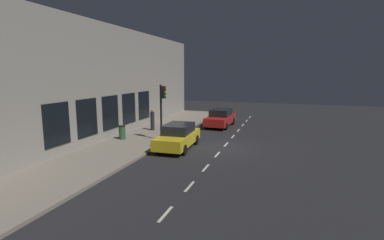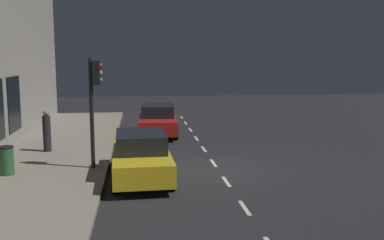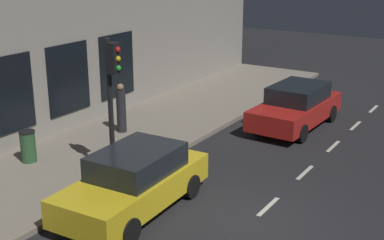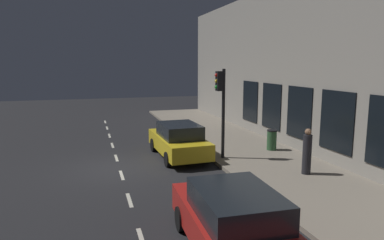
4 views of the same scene
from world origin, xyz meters
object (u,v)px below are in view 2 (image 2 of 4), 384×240
(parked_car_0, at_px, (158,120))
(pedestrian_0, at_px, (47,132))
(parked_car_1, at_px, (141,156))
(traffic_light, at_px, (94,93))
(trash_bin, at_px, (7,160))

(parked_car_0, height_order, pedestrian_0, pedestrian_0)
(parked_car_1, relative_size, pedestrian_0, 2.58)
(traffic_light, xyz_separation_m, parked_car_1, (-1.60, 1.19, -2.03))
(traffic_light, height_order, parked_car_0, traffic_light)
(traffic_light, height_order, parked_car_1, traffic_light)
(parked_car_0, xyz_separation_m, parked_car_1, (0.91, 8.45, -0.00))
(trash_bin, bearing_deg, traffic_light, -167.53)
(pedestrian_0, relative_size, trash_bin, 1.77)
(parked_car_0, distance_m, trash_bin, 9.58)
(traffic_light, xyz_separation_m, pedestrian_0, (2.30, -3.04, -1.86))
(parked_car_1, xyz_separation_m, pedestrian_0, (3.90, -4.23, 0.18))
(pedestrian_0, xyz_separation_m, trash_bin, (0.60, 3.68, -0.33))
(pedestrian_0, bearing_deg, trash_bin, -96.37)
(parked_car_1, height_order, trash_bin, parked_car_1)
(parked_car_1, relative_size, trash_bin, 4.58)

